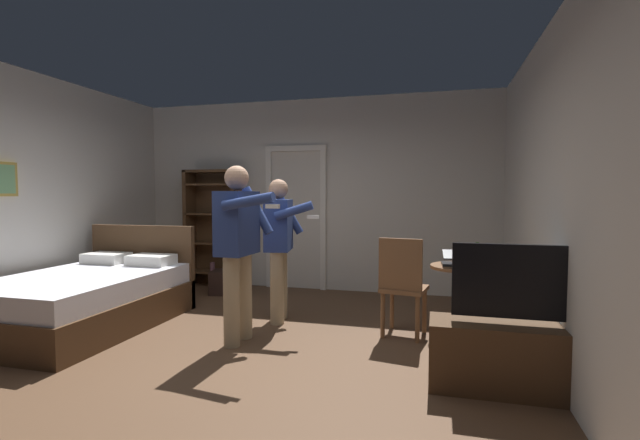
{
  "coord_description": "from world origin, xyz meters",
  "views": [
    {
      "loc": [
        1.8,
        -3.51,
        1.41
      ],
      "look_at": [
        0.72,
        0.58,
        1.17
      ],
      "focal_mm": 24.79,
      "sensor_mm": 36.0,
      "label": 1
    }
  ],
  "objects_px": {
    "tv_flatscreen": "(517,351)",
    "suitcase_dark": "(228,282)",
    "wooden_chair": "(402,283)",
    "laptop": "(459,261)",
    "bottle_on_table": "(477,257)",
    "bookshelf": "(214,224)",
    "person_blue_shirt": "(238,240)",
    "bed": "(88,298)",
    "person_striped_shirt": "(280,240)",
    "side_table": "(461,288)"
  },
  "relations": [
    {
      "from": "tv_flatscreen",
      "to": "side_table",
      "type": "distance_m",
      "value": 1.32
    },
    {
      "from": "side_table",
      "to": "laptop",
      "type": "bearing_deg",
      "value": -122.07
    },
    {
      "from": "wooden_chair",
      "to": "laptop",
      "type": "bearing_deg",
      "value": 21.08
    },
    {
      "from": "bookshelf",
      "to": "person_striped_shirt",
      "type": "bearing_deg",
      "value": -43.34
    },
    {
      "from": "bed",
      "to": "side_table",
      "type": "height_order",
      "value": "bed"
    },
    {
      "from": "person_blue_shirt",
      "to": "suitcase_dark",
      "type": "height_order",
      "value": "person_blue_shirt"
    },
    {
      "from": "side_table",
      "to": "suitcase_dark",
      "type": "distance_m",
      "value": 3.3
    },
    {
      "from": "tv_flatscreen",
      "to": "person_blue_shirt",
      "type": "relative_size",
      "value": 0.72
    },
    {
      "from": "bookshelf",
      "to": "side_table",
      "type": "bearing_deg",
      "value": -23.21
    },
    {
      "from": "side_table",
      "to": "person_blue_shirt",
      "type": "xyz_separation_m",
      "value": [
        -2.05,
        -0.79,
        0.51
      ]
    },
    {
      "from": "bookshelf",
      "to": "wooden_chair",
      "type": "relative_size",
      "value": 1.8
    },
    {
      "from": "bottle_on_table",
      "to": "wooden_chair",
      "type": "bearing_deg",
      "value": -166.44
    },
    {
      "from": "person_blue_shirt",
      "to": "person_striped_shirt",
      "type": "distance_m",
      "value": 0.79
    },
    {
      "from": "tv_flatscreen",
      "to": "bed",
      "type": "bearing_deg",
      "value": 172.56
    },
    {
      "from": "tv_flatscreen",
      "to": "bottle_on_table",
      "type": "relative_size",
      "value": 4.9
    },
    {
      "from": "bottle_on_table",
      "to": "wooden_chair",
      "type": "distance_m",
      "value": 0.77
    },
    {
      "from": "tv_flatscreen",
      "to": "person_striped_shirt",
      "type": "distance_m",
      "value": 2.64
    },
    {
      "from": "bottle_on_table",
      "to": "person_striped_shirt",
      "type": "height_order",
      "value": "person_striped_shirt"
    },
    {
      "from": "bed",
      "to": "person_striped_shirt",
      "type": "distance_m",
      "value": 2.14
    },
    {
      "from": "bed",
      "to": "side_table",
      "type": "relative_size",
      "value": 2.97
    },
    {
      "from": "tv_flatscreen",
      "to": "laptop",
      "type": "bearing_deg",
      "value": 105.75
    },
    {
      "from": "side_table",
      "to": "person_striped_shirt",
      "type": "distance_m",
      "value": 1.98
    },
    {
      "from": "side_table",
      "to": "bottle_on_table",
      "type": "bearing_deg",
      "value": -29.74
    },
    {
      "from": "wooden_chair",
      "to": "suitcase_dark",
      "type": "relative_size",
      "value": 2.12
    },
    {
      "from": "laptop",
      "to": "wooden_chair",
      "type": "xyz_separation_m",
      "value": [
        -0.53,
        -0.21,
        -0.21
      ]
    },
    {
      "from": "suitcase_dark",
      "to": "person_striped_shirt",
      "type": "bearing_deg",
      "value": -54.77
    },
    {
      "from": "tv_flatscreen",
      "to": "suitcase_dark",
      "type": "xyz_separation_m",
      "value": [
        -3.42,
        2.35,
        -0.14
      ]
    },
    {
      "from": "bed",
      "to": "person_blue_shirt",
      "type": "relative_size",
      "value": 1.24
    },
    {
      "from": "tv_flatscreen",
      "to": "bottle_on_table",
      "type": "bearing_deg",
      "value": 98.54
    },
    {
      "from": "bed",
      "to": "side_table",
      "type": "distance_m",
      "value": 3.92
    },
    {
      "from": "bookshelf",
      "to": "laptop",
      "type": "distance_m",
      "value": 3.87
    },
    {
      "from": "side_table",
      "to": "laptop",
      "type": "distance_m",
      "value": 0.29
    },
    {
      "from": "tv_flatscreen",
      "to": "side_table",
      "type": "xyz_separation_m",
      "value": [
        -0.32,
        1.27,
        0.17
      ]
    },
    {
      "from": "bookshelf",
      "to": "person_striped_shirt",
      "type": "height_order",
      "value": "bookshelf"
    },
    {
      "from": "person_blue_shirt",
      "to": "wooden_chair",
      "type": "bearing_deg",
      "value": 19.91
    },
    {
      "from": "laptop",
      "to": "tv_flatscreen",
      "type": "bearing_deg",
      "value": -74.25
    },
    {
      "from": "bed",
      "to": "person_striped_shirt",
      "type": "relative_size",
      "value": 1.32
    },
    {
      "from": "bottle_on_table",
      "to": "wooden_chair",
      "type": "relative_size",
      "value": 0.25
    },
    {
      "from": "side_table",
      "to": "suitcase_dark",
      "type": "xyz_separation_m",
      "value": [
        -3.1,
        1.08,
        -0.31
      ]
    },
    {
      "from": "tv_flatscreen",
      "to": "person_striped_shirt",
      "type": "height_order",
      "value": "person_striped_shirt"
    },
    {
      "from": "side_table",
      "to": "wooden_chair",
      "type": "height_order",
      "value": "wooden_chair"
    },
    {
      "from": "tv_flatscreen",
      "to": "laptop",
      "type": "height_order",
      "value": "tv_flatscreen"
    },
    {
      "from": "bed",
      "to": "laptop",
      "type": "distance_m",
      "value": 3.91
    },
    {
      "from": "bottle_on_table",
      "to": "person_blue_shirt",
      "type": "xyz_separation_m",
      "value": [
        -2.19,
        -0.71,
        0.18
      ]
    },
    {
      "from": "laptop",
      "to": "wooden_chair",
      "type": "bearing_deg",
      "value": -158.92
    },
    {
      "from": "laptop",
      "to": "bottle_on_table",
      "type": "relative_size",
      "value": 1.41
    },
    {
      "from": "bookshelf",
      "to": "person_blue_shirt",
      "type": "relative_size",
      "value": 1.06
    },
    {
      "from": "tv_flatscreen",
      "to": "suitcase_dark",
      "type": "bearing_deg",
      "value": 145.55
    },
    {
      "from": "side_table",
      "to": "laptop",
      "type": "relative_size",
      "value": 2.01
    },
    {
      "from": "bed",
      "to": "bookshelf",
      "type": "distance_m",
      "value": 2.36
    }
  ]
}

